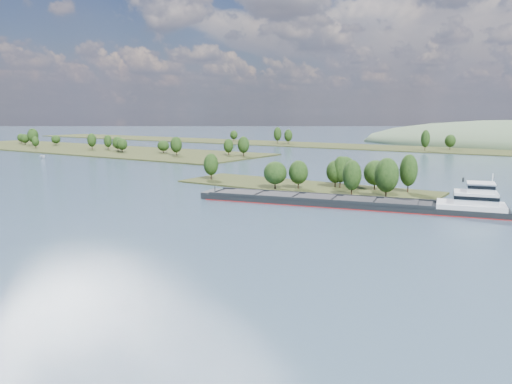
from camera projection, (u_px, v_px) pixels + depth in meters
The scene contains 6 objects.
ground at pixel (202, 214), 139.79m from camera, with size 1800.00×1800.00×0.00m, color #334459.
tree_island at pixel (321, 178), 183.68m from camera, with size 100.00×30.78×14.57m.
left_bank at pixel (87, 148), 378.46m from camera, with size 300.00×80.00×15.74m.
back_shoreline at pixel (454, 150), 366.14m from camera, with size 900.00×60.00×16.24m.
cargo_barge at pixel (365, 202), 150.14m from camera, with size 92.52×30.53×12.49m.
motorboat at pixel (43, 157), 306.87m from camera, with size 2.27×6.03×2.33m, color silver.
Camera 1 is at (87.81, 13.74, 28.39)m, focal length 35.00 mm.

